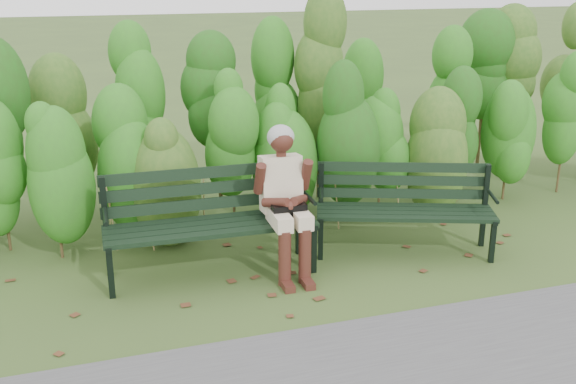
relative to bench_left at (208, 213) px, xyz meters
name	(u,v)px	position (x,y,z in m)	size (l,w,h in m)	color
ground	(299,277)	(0.77, -0.44, -0.59)	(80.00, 80.00, 0.00)	#3A5125
hedge_band	(248,111)	(0.77, 1.42, 0.67)	(11.04, 1.67, 2.42)	#47381E
leaf_litter	(267,294)	(0.38, -0.68, -0.58)	(5.60, 1.88, 0.01)	brown
bench_left	(208,213)	(0.00, 0.00, 0.00)	(2.00, 0.70, 0.99)	black
bench_right	(404,201)	(2.02, -0.11, -0.06)	(1.88, 1.17, 0.90)	black
seated_woman	(285,192)	(0.70, -0.22, 0.22)	(0.56, 0.81, 1.42)	beige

